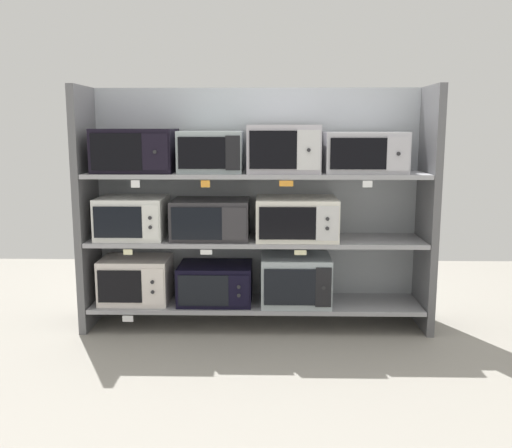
{
  "coord_description": "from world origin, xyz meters",
  "views": [
    {
      "loc": [
        0.08,
        -3.81,
        1.38
      ],
      "look_at": [
        0.0,
        0.0,
        0.73
      ],
      "focal_mm": 39.38,
      "sensor_mm": 36.0,
      "label": 1
    }
  ],
  "objects_px": {
    "microwave_1": "(215,283)",
    "microwave_7": "(211,152)",
    "microwave_8": "(283,149)",
    "microwave_6": "(136,151)",
    "microwave_2": "(295,279)",
    "microwave_5": "(296,218)",
    "microwave_9": "(364,152)",
    "microwave_4": "(211,219)",
    "microwave_0": "(136,280)",
    "microwave_3": "(133,218)"
  },
  "relations": [
    {
      "from": "microwave_8",
      "to": "microwave_2",
      "type": "bearing_deg",
      "value": 0.05
    },
    {
      "from": "microwave_3",
      "to": "microwave_7",
      "type": "distance_m",
      "value": 0.71
    },
    {
      "from": "microwave_0",
      "to": "microwave_6",
      "type": "distance_m",
      "value": 0.9
    },
    {
      "from": "microwave_2",
      "to": "microwave_8",
      "type": "relative_size",
      "value": 0.99
    },
    {
      "from": "microwave_8",
      "to": "microwave_6",
      "type": "bearing_deg",
      "value": -179.99
    },
    {
      "from": "microwave_0",
      "to": "microwave_8",
      "type": "bearing_deg",
      "value": -0.01
    },
    {
      "from": "microwave_4",
      "to": "microwave_6",
      "type": "bearing_deg",
      "value": -179.99
    },
    {
      "from": "microwave_5",
      "to": "microwave_9",
      "type": "height_order",
      "value": "microwave_9"
    },
    {
      "from": "microwave_0",
      "to": "microwave_3",
      "type": "height_order",
      "value": "microwave_3"
    },
    {
      "from": "microwave_6",
      "to": "microwave_8",
      "type": "xyz_separation_m",
      "value": [
        1.0,
        0.0,
        0.01
      ]
    },
    {
      "from": "microwave_4",
      "to": "microwave_6",
      "type": "height_order",
      "value": "microwave_6"
    },
    {
      "from": "microwave_0",
      "to": "microwave_2",
      "type": "relative_size",
      "value": 1.0
    },
    {
      "from": "microwave_1",
      "to": "microwave_8",
      "type": "xyz_separation_m",
      "value": [
        0.47,
        0.0,
        0.94
      ]
    },
    {
      "from": "microwave_4",
      "to": "microwave_5",
      "type": "relative_size",
      "value": 0.96
    },
    {
      "from": "microwave_4",
      "to": "microwave_2",
      "type": "bearing_deg",
      "value": 0.02
    },
    {
      "from": "microwave_1",
      "to": "microwave_5",
      "type": "distance_m",
      "value": 0.73
    },
    {
      "from": "microwave_0",
      "to": "microwave_4",
      "type": "xyz_separation_m",
      "value": [
        0.53,
        -0.0,
        0.43
      ]
    },
    {
      "from": "microwave_4",
      "to": "microwave_9",
      "type": "height_order",
      "value": "microwave_9"
    },
    {
      "from": "microwave_2",
      "to": "microwave_8",
      "type": "distance_m",
      "value": 0.91
    },
    {
      "from": "microwave_0",
      "to": "microwave_2",
      "type": "bearing_deg",
      "value": -0.0
    },
    {
      "from": "microwave_2",
      "to": "microwave_3",
      "type": "distance_m",
      "value": 1.21
    },
    {
      "from": "microwave_7",
      "to": "microwave_8",
      "type": "relative_size",
      "value": 0.88
    },
    {
      "from": "microwave_2",
      "to": "microwave_1",
      "type": "bearing_deg",
      "value": -179.98
    },
    {
      "from": "microwave_2",
      "to": "microwave_0",
      "type": "bearing_deg",
      "value": 180.0
    },
    {
      "from": "microwave_0",
      "to": "microwave_7",
      "type": "distance_m",
      "value": 1.05
    },
    {
      "from": "microwave_1",
      "to": "microwave_7",
      "type": "bearing_deg",
      "value": 179.35
    },
    {
      "from": "microwave_2",
      "to": "microwave_3",
      "type": "relative_size",
      "value": 1.04
    },
    {
      "from": "microwave_0",
      "to": "microwave_3",
      "type": "distance_m",
      "value": 0.44
    },
    {
      "from": "microwave_1",
      "to": "microwave_5",
      "type": "bearing_deg",
      "value": 0.01
    },
    {
      "from": "microwave_1",
      "to": "microwave_5",
      "type": "height_order",
      "value": "microwave_5"
    },
    {
      "from": "microwave_3",
      "to": "microwave_4",
      "type": "bearing_deg",
      "value": -0.02
    },
    {
      "from": "microwave_2",
      "to": "microwave_9",
      "type": "height_order",
      "value": "microwave_9"
    },
    {
      "from": "microwave_6",
      "to": "microwave_7",
      "type": "distance_m",
      "value": 0.51
    },
    {
      "from": "microwave_4",
      "to": "microwave_7",
      "type": "distance_m",
      "value": 0.46
    },
    {
      "from": "microwave_8",
      "to": "microwave_7",
      "type": "bearing_deg",
      "value": 179.99
    },
    {
      "from": "microwave_1",
      "to": "microwave_9",
      "type": "distance_m",
      "value": 1.36
    },
    {
      "from": "microwave_3",
      "to": "microwave_8",
      "type": "xyz_separation_m",
      "value": [
        1.04,
        -0.0,
        0.47
      ]
    },
    {
      "from": "microwave_5",
      "to": "microwave_2",
      "type": "bearing_deg",
      "value": 175.88
    },
    {
      "from": "microwave_7",
      "to": "microwave_6",
      "type": "bearing_deg",
      "value": -179.97
    },
    {
      "from": "microwave_2",
      "to": "microwave_5",
      "type": "distance_m",
      "value": 0.43
    },
    {
      "from": "microwave_1",
      "to": "microwave_2",
      "type": "xyz_separation_m",
      "value": [
        0.56,
        0.0,
        0.03
      ]
    },
    {
      "from": "microwave_4",
      "to": "microwave_5",
      "type": "xyz_separation_m",
      "value": [
        0.59,
        0.0,
        0.01
      ]
    },
    {
      "from": "microwave_2",
      "to": "microwave_6",
      "type": "xyz_separation_m",
      "value": [
        -1.09,
        -0.0,
        0.89
      ]
    },
    {
      "from": "microwave_1",
      "to": "microwave_6",
      "type": "xyz_separation_m",
      "value": [
        -0.53,
        -0.0,
        0.92
      ]
    },
    {
      "from": "microwave_1",
      "to": "microwave_4",
      "type": "distance_m",
      "value": 0.46
    },
    {
      "from": "microwave_5",
      "to": "microwave_9",
      "type": "relative_size",
      "value": 1.02
    },
    {
      "from": "microwave_1",
      "to": "microwave_8",
      "type": "relative_size",
      "value": 1.05
    },
    {
      "from": "microwave_3",
      "to": "microwave_5",
      "type": "relative_size",
      "value": 0.83
    },
    {
      "from": "microwave_2",
      "to": "microwave_7",
      "type": "relative_size",
      "value": 1.12
    },
    {
      "from": "microwave_3",
      "to": "microwave_9",
      "type": "xyz_separation_m",
      "value": [
        1.58,
        -0.0,
        0.45
      ]
    }
  ]
}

